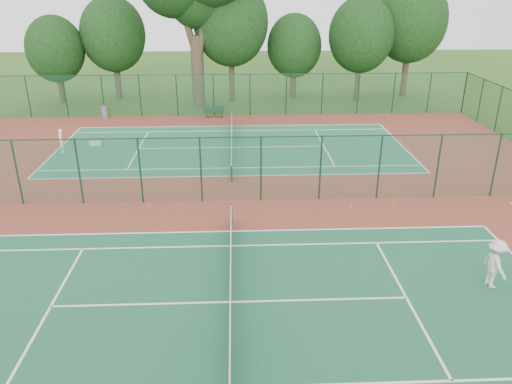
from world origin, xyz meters
TOP-DOWN VIEW (x-y plane):
  - ground at (0.00, 0.00)m, footprint 120.00×120.00m
  - red_pad at (0.00, 0.00)m, footprint 40.00×36.00m
  - court_near at (0.00, -9.00)m, footprint 23.77×10.97m
  - court_far at (0.00, 9.00)m, footprint 23.77×10.97m
  - fence_north at (0.00, 18.00)m, footprint 40.00×0.09m
  - fence_divider at (0.00, 0.00)m, footprint 40.00×0.09m
  - tennis_net_near at (0.00, -9.00)m, footprint 0.10×12.90m
  - tennis_net_far at (0.00, 9.00)m, footprint 0.10×12.90m
  - player_near at (9.84, -8.38)m, footprint 0.86×1.32m
  - player_far at (-11.38, 8.49)m, footprint 0.58×0.68m
  - trash_bin at (-10.65, 17.49)m, footprint 0.56×0.56m
  - bench at (-1.50, 17.21)m, footprint 1.69×0.61m
  - kit_bag at (-9.56, 9.89)m, footprint 0.82×0.37m
  - stray_ball_a at (6.13, -0.98)m, footprint 0.07×0.07m
  - stray_ball_b at (8.45, -0.62)m, footprint 0.07×0.07m
  - stray_ball_c at (-4.23, -0.53)m, footprint 0.07×0.07m
  - evergreen_row at (0.50, 24.25)m, footprint 39.00×5.00m

SIDE VIEW (x-z plane):
  - ground at x=0.00m, z-range 0.00..0.00m
  - evergreen_row at x=0.50m, z-range -6.00..6.00m
  - red_pad at x=0.00m, z-range 0.00..0.01m
  - court_near at x=0.00m, z-range 0.01..0.02m
  - court_far at x=0.00m, z-range 0.01..0.02m
  - stray_ball_b at x=8.45m, z-range 0.01..0.08m
  - stray_ball_c at x=-4.23m, z-range 0.01..0.08m
  - stray_ball_a at x=6.13m, z-range 0.01..0.08m
  - kit_bag at x=-9.56m, z-range 0.01..0.31m
  - trash_bin at x=-10.65m, z-range 0.01..1.01m
  - bench at x=-1.50m, z-range 0.03..1.05m
  - tennis_net_near at x=0.00m, z-range 0.06..1.03m
  - tennis_net_far at x=0.00m, z-range 0.06..1.03m
  - player_far at x=-11.38m, z-range 0.02..1.59m
  - player_near at x=9.84m, z-range 0.02..1.95m
  - fence_north at x=0.00m, z-range 0.01..3.51m
  - fence_divider at x=0.00m, z-range 0.01..3.51m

